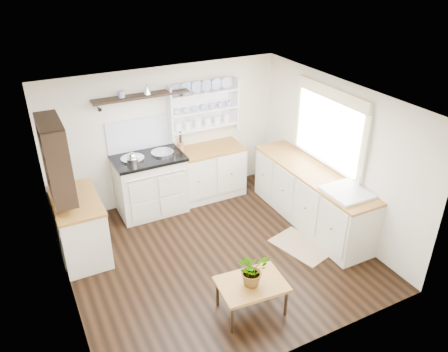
# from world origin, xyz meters

# --- Properties ---
(floor) EXTENTS (4.00, 3.80, 0.01)m
(floor) POSITION_xyz_m (0.00, 0.00, 0.00)
(floor) COLOR black
(floor) RESTS_ON ground
(wall_back) EXTENTS (4.00, 0.02, 2.30)m
(wall_back) POSITION_xyz_m (0.00, 1.90, 1.15)
(wall_back) COLOR silver
(wall_back) RESTS_ON ground
(wall_right) EXTENTS (0.02, 3.80, 2.30)m
(wall_right) POSITION_xyz_m (2.00, 0.00, 1.15)
(wall_right) COLOR silver
(wall_right) RESTS_ON ground
(wall_left) EXTENTS (0.02, 3.80, 2.30)m
(wall_left) POSITION_xyz_m (-2.00, 0.00, 1.15)
(wall_left) COLOR silver
(wall_left) RESTS_ON ground
(ceiling) EXTENTS (4.00, 3.80, 0.01)m
(ceiling) POSITION_xyz_m (0.00, 0.00, 2.30)
(ceiling) COLOR white
(ceiling) RESTS_ON wall_back
(window) EXTENTS (0.08, 1.55, 1.22)m
(window) POSITION_xyz_m (1.95, 0.15, 1.56)
(window) COLOR white
(window) RESTS_ON wall_right
(aga_cooker) EXTENTS (1.11, 0.77, 1.02)m
(aga_cooker) POSITION_xyz_m (-0.44, 1.57, 0.50)
(aga_cooker) COLOR beige
(aga_cooker) RESTS_ON floor
(back_cabinets) EXTENTS (1.27, 0.63, 0.90)m
(back_cabinets) POSITION_xyz_m (0.60, 1.60, 0.46)
(back_cabinets) COLOR beige
(back_cabinets) RESTS_ON floor
(right_cabinets) EXTENTS (0.62, 2.43, 0.90)m
(right_cabinets) POSITION_xyz_m (1.70, 0.10, 0.46)
(right_cabinets) COLOR beige
(right_cabinets) RESTS_ON floor
(belfast_sink) EXTENTS (0.55, 0.60, 0.45)m
(belfast_sink) POSITION_xyz_m (1.70, -0.65, 0.80)
(belfast_sink) COLOR white
(belfast_sink) RESTS_ON right_cabinets
(left_cabinets) EXTENTS (0.62, 1.13, 0.90)m
(left_cabinets) POSITION_xyz_m (-1.70, 0.90, 0.46)
(left_cabinets) COLOR beige
(left_cabinets) RESTS_ON floor
(plate_rack) EXTENTS (1.20, 0.22, 0.90)m
(plate_rack) POSITION_xyz_m (0.65, 1.86, 1.56)
(plate_rack) COLOR white
(plate_rack) RESTS_ON wall_back
(high_shelf) EXTENTS (1.50, 0.29, 0.16)m
(high_shelf) POSITION_xyz_m (-0.40, 1.78, 1.91)
(high_shelf) COLOR black
(high_shelf) RESTS_ON wall_back
(left_shelving) EXTENTS (0.28, 0.80, 1.05)m
(left_shelving) POSITION_xyz_m (-1.84, 0.90, 1.55)
(left_shelving) COLOR black
(left_shelving) RESTS_ON wall_left
(kettle) EXTENTS (0.19, 0.19, 0.23)m
(kettle) POSITION_xyz_m (-0.72, 1.45, 1.04)
(kettle) COLOR silver
(kettle) RESTS_ON aga_cooker
(utensil_crock) EXTENTS (0.12, 0.12, 0.15)m
(utensil_crock) POSITION_xyz_m (0.16, 1.68, 0.98)
(utensil_crock) COLOR #985937
(utensil_crock) RESTS_ON back_cabinets
(center_table) EXTENTS (0.84, 0.63, 0.43)m
(center_table) POSITION_xyz_m (-0.12, -1.17, 0.38)
(center_table) COLOR brown
(center_table) RESTS_ON floor
(potted_plant) EXTENTS (0.41, 0.37, 0.41)m
(potted_plant) POSITION_xyz_m (-0.12, -1.17, 0.63)
(potted_plant) COLOR #3F7233
(potted_plant) RESTS_ON center_table
(floor_rug) EXTENTS (0.75, 0.96, 0.02)m
(floor_rug) POSITION_xyz_m (1.19, -0.41, 0.01)
(floor_rug) COLOR olive
(floor_rug) RESTS_ON floor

